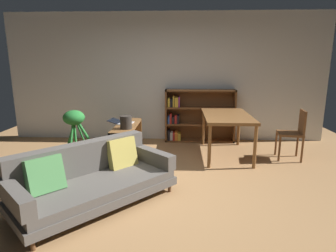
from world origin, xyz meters
name	(u,v)px	position (x,y,z in m)	size (l,w,h in m)	color
ground_plane	(155,192)	(0.00, 0.00, 0.00)	(8.16, 8.16, 0.00)	#A87A4C
back_wall_panel	(166,78)	(0.00, 2.70, 1.35)	(6.80, 0.10, 2.70)	silver
fabric_couch	(91,178)	(-0.74, -0.30, 0.31)	(1.92, 1.96, 0.70)	#56351E
media_console	(127,141)	(-0.63, 1.44, 0.29)	(0.36, 1.24, 0.59)	brown
open_laptop	(122,122)	(-0.74, 1.53, 0.61)	(0.47, 0.38, 0.07)	silver
desk_speaker	(126,122)	(-0.58, 1.13, 0.70)	(0.20, 0.20, 0.22)	#2D2823
potted_floor_plant	(75,127)	(-1.61, 1.49, 0.53)	(0.53, 0.42, 0.83)	brown
dining_table	(227,119)	(1.16, 1.59, 0.68)	(0.82, 1.43, 0.76)	brown
dining_chair_near	(294,132)	(2.31, 1.42, 0.50)	(0.45, 0.44, 0.88)	brown
bookshelf	(196,116)	(0.65, 2.54, 0.55)	(1.48, 0.29, 1.12)	brown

